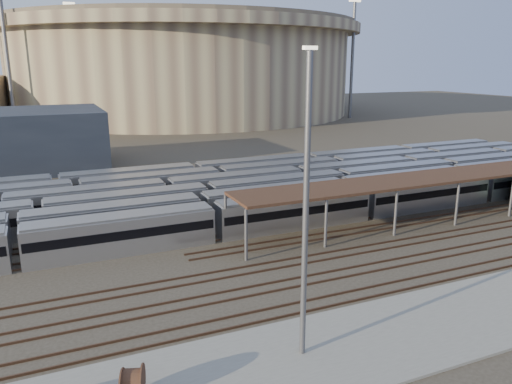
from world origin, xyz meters
The scene contains 11 objects.
ground centered at (0.00, 0.00, 0.00)m, with size 420.00×420.00×0.00m, color #383026.
apron centered at (-5.00, -15.00, 0.10)m, with size 50.00×9.00×0.20m, color gray.
subway_trains centered at (-0.70, 18.50, 1.80)m, with size 130.68×23.90×3.60m.
inspection_shed centered at (22.00, 4.00, 4.98)m, with size 60.30×6.00×5.30m.
empty_tracks centered at (0.00, -5.00, 0.09)m, with size 170.00×9.62×0.18m.
stadium centered at (25.00, 140.00, 16.47)m, with size 124.00×124.00×32.50m.
floodlight_0 centered at (-30.00, 110.00, 20.65)m, with size 4.00×1.00×38.40m.
floodlight_2 centered at (70.00, 100.00, 20.65)m, with size 4.00×1.00×38.40m.
floodlight_3 centered at (-10.00, 160.00, 20.65)m, with size 4.00×1.00×38.40m.
cable_reel_east centered at (-21.35, -14.82, 1.17)m, with size 1.95×1.95×1.08m, color #512F20.
yard_light_pole centered at (-10.75, -14.52, 9.60)m, with size 0.81×0.36×18.64m.
Camera 1 is at (-24.63, -38.92, 18.03)m, focal length 35.00 mm.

